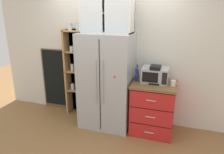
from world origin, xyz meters
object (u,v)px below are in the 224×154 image
(refrigerator, at_px, (107,81))
(bottle_green, at_px, (155,77))
(microwave, at_px, (155,75))
(bottle_cobalt, at_px, (137,74))
(mug_cream, at_px, (173,83))
(chalkboard_menu, at_px, (55,79))
(coffee_maker, at_px, (155,74))

(refrigerator, xyz_separation_m, bottle_green, (0.86, -0.03, 0.18))
(microwave, distance_m, bottle_cobalt, 0.31)
(mug_cream, relative_size, bottle_green, 0.39)
(refrigerator, distance_m, chalkboard_menu, 1.36)
(bottle_cobalt, bearing_deg, chalkboard_menu, 171.43)
(refrigerator, height_order, mug_cream, refrigerator)
(coffee_maker, xyz_separation_m, bottle_cobalt, (-0.32, 0.01, -0.03))
(mug_cream, bearing_deg, bottle_green, -178.86)
(refrigerator, height_order, microwave, refrigerator)
(mug_cream, height_order, bottle_green, bottle_green)
(refrigerator, height_order, coffee_maker, refrigerator)
(microwave, bearing_deg, chalkboard_menu, 173.42)
(coffee_maker, xyz_separation_m, chalkboard_menu, (-2.16, 0.29, -0.40))
(coffee_maker, height_order, mug_cream, coffee_maker)
(refrigerator, distance_m, bottle_green, 0.88)
(refrigerator, xyz_separation_m, coffee_maker, (0.86, 0.03, 0.20))
(coffee_maker, xyz_separation_m, mug_cream, (0.30, -0.05, -0.11))
(bottle_cobalt, distance_m, chalkboard_menu, 1.90)
(microwave, xyz_separation_m, coffee_maker, (0.01, -0.04, 0.03))
(refrigerator, xyz_separation_m, bottle_cobalt, (0.54, 0.04, 0.18))
(coffee_maker, bearing_deg, mug_cream, -10.02)
(coffee_maker, bearing_deg, microwave, 102.35)
(refrigerator, relative_size, bottle_green, 5.93)
(microwave, distance_m, chalkboard_menu, 2.20)
(microwave, relative_size, chalkboard_menu, 0.33)
(refrigerator, relative_size, microwave, 3.93)
(mug_cream, bearing_deg, coffee_maker, 169.98)
(microwave, distance_m, mug_cream, 0.33)
(mug_cream, bearing_deg, microwave, 162.94)
(bottle_green, bearing_deg, bottle_cobalt, 167.36)
(refrigerator, bearing_deg, bottle_cobalt, 4.09)
(mug_cream, relative_size, chalkboard_menu, 0.09)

